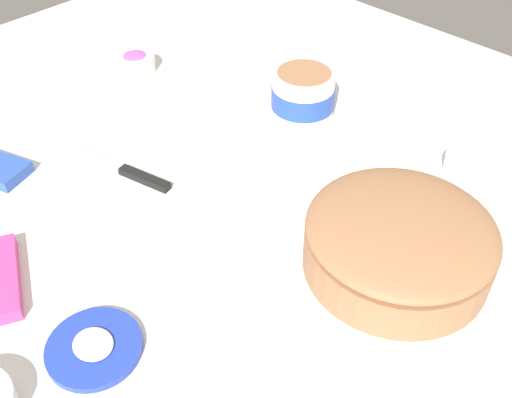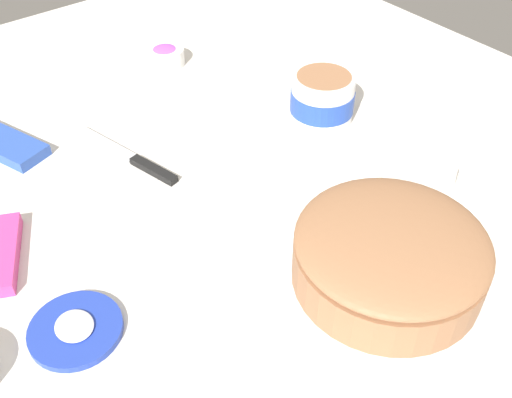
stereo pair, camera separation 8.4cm
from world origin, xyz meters
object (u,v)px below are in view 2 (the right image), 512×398
(sprinkle_bowl_rainbow, at_px, (165,55))
(paper_napkin, at_px, (414,141))
(spreading_knife, at_px, (133,159))
(candy_box_lower, at_px, (5,144))
(sprinkle_bowl_green, at_px, (485,184))
(frosting_tub_lid, at_px, (75,329))
(frosting_tub, at_px, (322,98))
(frosted_cake, at_px, (388,261))

(sprinkle_bowl_rainbow, bearing_deg, paper_napkin, -159.56)
(spreading_knife, height_order, candy_box_lower, candy_box_lower)
(sprinkle_bowl_rainbow, bearing_deg, sprinkle_bowl_green, -165.69)
(spreading_knife, bearing_deg, candy_box_lower, 42.52)
(frosting_tub_lid, distance_m, sprinkle_bowl_green, 0.64)
(frosting_tub, relative_size, spreading_knife, 0.50)
(frosting_tub, xyz_separation_m, paper_napkin, (-0.16, -0.08, -0.04))
(sprinkle_bowl_rainbow, bearing_deg, candy_box_lower, 102.25)
(candy_box_lower, bearing_deg, paper_napkin, -146.16)
(frosted_cake, distance_m, sprinkle_bowl_rainbow, 0.71)
(sprinkle_bowl_green, bearing_deg, spreading_knife, 43.24)
(frosting_tub_lid, xyz_separation_m, candy_box_lower, (0.43, -0.08, 0.00))
(frosting_tub_lid, bearing_deg, sprinkle_bowl_rainbow, -41.63)
(frosting_tub_lid, bearing_deg, paper_napkin, -89.99)
(frosted_cake, xyz_separation_m, frosting_tub_lid, (0.19, 0.36, -0.04))
(frosting_tub, distance_m, paper_napkin, 0.18)
(frosted_cake, bearing_deg, spreading_knife, 16.00)
(spreading_knife, xyz_separation_m, paper_napkin, (-0.26, -0.41, -0.00))
(frosting_tub, bearing_deg, frosted_cake, 148.99)
(frosting_tub_lid, relative_size, sprinkle_bowl_green, 1.36)
(frosting_tub_lid, xyz_separation_m, spreading_knife, (0.26, -0.23, -0.00))
(sprinkle_bowl_green, bearing_deg, frosting_tub_lid, 75.84)
(frosted_cake, distance_m, frosting_tub, 0.40)
(frosting_tub, xyz_separation_m, sprinkle_bowl_rainbow, (0.35, 0.11, -0.03))
(frosting_tub, height_order, sprinkle_bowl_green, frosting_tub)
(candy_box_lower, bearing_deg, frosting_tub_lid, 150.76)
(frosting_tub, distance_m, sprinkle_bowl_rainbow, 0.37)
(frosting_tub, height_order, spreading_knife, frosting_tub)
(frosted_cake, relative_size, frosting_tub_lid, 2.55)
(sprinkle_bowl_rainbow, distance_m, paper_napkin, 0.55)
(frosting_tub_lid, relative_size, paper_napkin, 0.79)
(sprinkle_bowl_rainbow, xyz_separation_m, candy_box_lower, (-0.08, 0.38, -0.01))
(frosted_cake, xyz_separation_m, sprinkle_bowl_rainbow, (0.70, -0.09, -0.03))
(frosting_tub_lid, height_order, paper_napkin, frosting_tub_lid)
(spreading_knife, bearing_deg, frosted_cake, -164.00)
(frosted_cake, height_order, candy_box_lower, frosted_cake)
(sprinkle_bowl_rainbow, bearing_deg, frosting_tub, -162.17)
(spreading_knife, xyz_separation_m, candy_box_lower, (0.17, 0.16, 0.00))
(sprinkle_bowl_green, xyz_separation_m, paper_napkin, (0.16, -0.02, -0.02))
(candy_box_lower, bearing_deg, spreading_knife, -156.56)
(sprinkle_bowl_green, height_order, candy_box_lower, sprinkle_bowl_green)
(frosting_tub_lid, distance_m, paper_napkin, 0.65)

